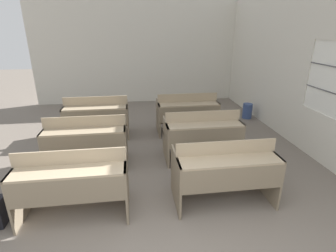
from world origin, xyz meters
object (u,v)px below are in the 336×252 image
Objects in this scene: bench_front_left at (73,181)px; bench_third_right at (187,112)px; bench_third_left at (97,116)px; wastepaper_bin at (247,111)px; bench_front_right at (225,170)px; bench_second_right at (202,134)px; bench_second_left at (87,140)px.

bench_third_right is at bearing 52.50° from bench_front_left.
bench_third_right is at bearing 0.02° from bench_third_left.
bench_third_left is 3.39× the size of wastepaper_bin.
bench_front_right is 1.00× the size of bench_second_right.
bench_front_left and bench_third_right have the same top height.
bench_front_left is 1.00× the size of bench_third_right.
bench_second_right is 2.38m from bench_third_left.
bench_front_right is at bearing -52.82° from bench_third_left.
bench_front_left is at bearing -127.50° from bench_third_right.
bench_second_right is 3.39× the size of wastepaper_bin.
bench_second_left and bench_third_right have the same top height.
bench_third_right is (0.03, 2.59, 0.00)m from bench_front_right.
bench_front_left is 1.96m from bench_front_right.
bench_front_right and bench_second_right have the same top height.
bench_front_left is 1.28m from bench_second_left.
bench_front_right and bench_third_left have the same top height.
bench_third_left reaches higher than wastepaper_bin.
wastepaper_bin is (3.78, 0.77, -0.29)m from bench_third_left.
bench_second_left is (-1.99, 1.28, 0.00)m from bench_front_right.
bench_second_right reaches higher than wastepaper_bin.
bench_front_right and bench_third_right have the same top height.
bench_front_right is at bearing -32.82° from bench_second_left.
bench_second_left is 1.00× the size of bench_third_left.
bench_second_left is at bearing -91.06° from bench_third_left.
bench_second_left and bench_second_right have the same top height.
bench_second_right is at bearing -130.85° from wastepaper_bin.
bench_front_right reaches higher than wastepaper_bin.
bench_second_right is at bearing 32.87° from bench_front_left.
bench_second_right is (2.02, 0.00, 0.00)m from bench_second_left.
bench_second_left is at bearing -147.02° from bench_third_right.
bench_second_left is 1.00× the size of bench_third_right.
bench_front_left and bench_second_right have the same top height.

